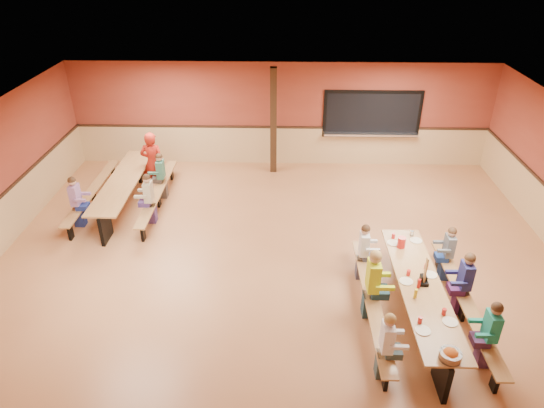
{
  "coord_description": "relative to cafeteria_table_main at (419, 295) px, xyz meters",
  "views": [
    {
      "loc": [
        0.1,
        -8.38,
        6.1
      ],
      "look_at": [
        -0.13,
        0.39,
        1.15
      ],
      "focal_mm": 32.0,
      "sensor_mm": 36.0,
      "label": 1
    }
  ],
  "objects": [
    {
      "name": "cafeteria_table_main",
      "position": [
        0.0,
        0.0,
        0.0
      ],
      "size": [
        1.91,
        3.7,
        0.74
      ],
      "color": "#9F703F",
      "rests_on": "ground"
    },
    {
      "name": "place_settings",
      "position": [
        0.0,
        0.0,
        0.27
      ],
      "size": [
        0.65,
        3.3,
        0.11
      ],
      "primitive_type": null,
      "color": "beige",
      "rests_on": "cafeteria_table_main"
    },
    {
      "name": "table_paddle",
      "position": [
        0.04,
        0.04,
        0.35
      ],
      "size": [
        0.16,
        0.16,
        0.56
      ],
      "color": "black",
      "rests_on": "cafeteria_table_main"
    },
    {
      "name": "room_envelope",
      "position": [
        -2.51,
        1.69,
        0.16
      ],
      "size": [
        12.04,
        10.04,
        3.02
      ],
      "color": "brown",
      "rests_on": "ground"
    },
    {
      "name": "cafeteria_table_second",
      "position": [
        -6.38,
        3.94,
        0.0
      ],
      "size": [
        1.91,
        3.7,
        0.74
      ],
      "color": "#9F703F",
      "rests_on": "ground"
    },
    {
      "name": "seated_child_grey_left",
      "position": [
        -0.82,
        1.17,
        0.08
      ],
      "size": [
        0.37,
        0.3,
        1.21
      ],
      "primitive_type": null,
      "color": "white",
      "rests_on": "ground"
    },
    {
      "name": "seated_child_green_sec",
      "position": [
        -5.56,
        4.43,
        0.08
      ],
      "size": [
        0.37,
        0.3,
        1.21
      ],
      "primitive_type": null,
      "color": "#397763",
      "rests_on": "ground"
    },
    {
      "name": "ground",
      "position": [
        -2.51,
        1.69,
        -0.53
      ],
      "size": [
        12.0,
        12.0,
        0.0
      ],
      "primitive_type": "plane",
      "color": "#A3653E",
      "rests_on": "ground"
    },
    {
      "name": "seated_child_teal_right",
      "position": [
        0.83,
        -1.04,
        0.09
      ],
      "size": [
        0.38,
        0.31,
        1.24
      ],
      "primitive_type": null,
      "color": "#1C8F7A",
      "rests_on": "ground"
    },
    {
      "name": "chip_bowl",
      "position": [
        0.01,
        -1.65,
        0.29
      ],
      "size": [
        0.32,
        0.32,
        0.15
      ],
      "primitive_type": null,
      "color": "orange",
      "rests_on": "cafeteria_table_main"
    },
    {
      "name": "seated_child_char_right",
      "position": [
        0.83,
        1.18,
        0.06
      ],
      "size": [
        0.35,
        0.29,
        1.17
      ],
      "primitive_type": null,
      "color": "#575C63",
      "rests_on": "ground"
    },
    {
      "name": "punch_pitcher",
      "position": [
        -0.11,
        1.17,
        0.32
      ],
      "size": [
        0.16,
        0.16,
        0.22
      ],
      "primitive_type": "cylinder",
      "color": "red",
      "rests_on": "cafeteria_table_main"
    },
    {
      "name": "seated_child_navy_right",
      "position": [
        0.83,
        0.2,
        0.1
      ],
      "size": [
        0.39,
        0.32,
        1.26
      ],
      "primitive_type": null,
      "color": "navy",
      "rests_on": "ground"
    },
    {
      "name": "condiment_mustard",
      "position": [
        -0.18,
        -0.32,
        0.3
      ],
      "size": [
        0.06,
        0.06,
        0.17
      ],
      "primitive_type": "cylinder",
      "color": "yellow",
      "rests_on": "cafeteria_table_main"
    },
    {
      "name": "seated_child_purple_sec",
      "position": [
        -7.21,
        2.99,
        0.1
      ],
      "size": [
        0.39,
        0.32,
        1.25
      ],
      "primitive_type": null,
      "color": "#8F6597",
      "rests_on": "ground"
    },
    {
      "name": "napkin_dispenser",
      "position": [
        0.06,
        0.11,
        0.28
      ],
      "size": [
        0.1,
        0.14,
        0.13
      ],
      "primitive_type": "cube",
      "color": "black",
      "rests_on": "cafeteria_table_main"
    },
    {
      "name": "seated_child_white_left",
      "position": [
        -0.82,
        -1.31,
        0.09
      ],
      "size": [
        0.38,
        0.31,
        1.22
      ],
      "primitive_type": null,
      "color": "white",
      "rests_on": "ground"
    },
    {
      "name": "condiment_ketchup",
      "position": [
        -0.06,
        -0.05,
        0.3
      ],
      "size": [
        0.06,
        0.06,
        0.17
      ],
      "primitive_type": "cylinder",
      "color": "#B2140F",
      "rests_on": "cafeteria_table_main"
    },
    {
      "name": "structural_post",
      "position": [
        -2.71,
        6.09,
        0.97
      ],
      "size": [
        0.18,
        0.18,
        3.0
      ],
      "primitive_type": "cube",
      "color": "black",
      "rests_on": "ground"
    },
    {
      "name": "seated_adult_yellow",
      "position": [
        -0.82,
        0.08,
        0.16
      ],
      "size": [
        0.45,
        0.37,
        1.37
      ],
      "primitive_type": null,
      "color": "#CAE51C",
      "rests_on": "ground"
    },
    {
      "name": "kitchen_pass_through",
      "position": [
        0.09,
        6.65,
        0.96
      ],
      "size": [
        2.78,
        0.28,
        1.38
      ],
      "color": "black",
      "rests_on": "ground"
    },
    {
      "name": "standing_woman",
      "position": [
        -5.8,
        4.67,
        0.33
      ],
      "size": [
        0.65,
        0.45,
        1.71
      ],
      "primitive_type": "imported",
      "rotation": [
        0.0,
        0.0,
        3.08
      ],
      "color": "#A11D12",
      "rests_on": "ground"
    },
    {
      "name": "seated_child_tan_sec",
      "position": [
        -5.56,
        3.19,
        0.09
      ],
      "size": [
        0.38,
        0.31,
        1.24
      ],
      "primitive_type": null,
      "color": "#B4AC8D",
      "rests_on": "ground"
    }
  ]
}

